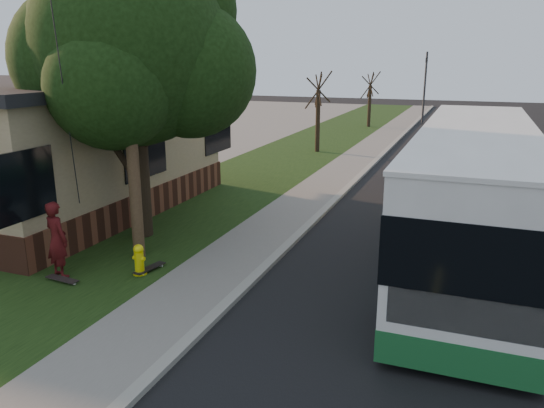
{
  "coord_description": "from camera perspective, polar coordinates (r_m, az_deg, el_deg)",
  "views": [
    {
      "loc": [
        4.47,
        -9.74,
        4.98
      ],
      "look_at": [
        -0.06,
        2.09,
        1.5
      ],
      "focal_mm": 35.0,
      "sensor_mm": 36.0,
      "label": 1
    }
  ],
  "objects": [
    {
      "name": "ground",
      "position": [
        11.82,
        -3.4,
        -9.6
      ],
      "size": [
        120.0,
        120.0,
        0.0
      ],
      "primitive_type": "plane",
      "color": "black",
      "rests_on": "ground"
    },
    {
      "name": "road",
      "position": [
        20.36,
        18.97,
        0.37
      ],
      "size": [
        8.0,
        80.0,
        0.01
      ],
      "primitive_type": "cube",
      "color": "black",
      "rests_on": "ground"
    },
    {
      "name": "curb",
      "position": [
        20.83,
        7.96,
        1.55
      ],
      "size": [
        0.25,
        80.0,
        0.12
      ],
      "primitive_type": "cube",
      "color": "gray",
      "rests_on": "ground"
    },
    {
      "name": "sidewalk",
      "position": [
        21.07,
        5.31,
        1.74
      ],
      "size": [
        2.0,
        80.0,
        0.08
      ],
      "primitive_type": "cube",
      "color": "slate",
      "rests_on": "ground"
    },
    {
      "name": "grass_verge",
      "position": [
        22.24,
        -3.4,
        2.49
      ],
      "size": [
        5.0,
        80.0,
        0.07
      ],
      "primitive_type": "cube",
      "color": "black",
      "rests_on": "ground"
    },
    {
      "name": "building_lot",
      "position": [
        27.82,
        -22.58,
        3.92
      ],
      "size": [
        15.0,
        80.0,
        0.04
      ],
      "primitive_type": "cube",
      "color": "slate",
      "rests_on": "ground"
    },
    {
      "name": "fire_hydrant",
      "position": [
        12.86,
        -14.11,
        -5.83
      ],
      "size": [
        0.32,
        0.32,
        0.74
      ],
      "color": "yellow",
      "rests_on": "grass_verge"
    },
    {
      "name": "utility_pole",
      "position": [
        13.25,
        -15.39,
        13.32
      ],
      "size": [
        2.86,
        3.21,
        9.07
      ],
      "color": "#473321",
      "rests_on": "ground"
    },
    {
      "name": "leafy_tree",
      "position": [
        15.1,
        -14.49,
        15.61
      ],
      "size": [
        6.3,
        6.0,
        7.8
      ],
      "color": "black",
      "rests_on": "grass_verge"
    },
    {
      "name": "bare_tree_near",
      "position": [
        29.0,
        4.97,
        9.72
      ],
      "size": [
        1.38,
        1.21,
        4.31
      ],
      "color": "black",
      "rests_on": "grass_verge"
    },
    {
      "name": "bare_tree_far",
      "position": [
        40.54,
        10.46,
        10.91
      ],
      "size": [
        1.38,
        1.21,
        4.03
      ],
      "color": "black",
      "rests_on": "grass_verge"
    },
    {
      "name": "traffic_signal",
      "position": [
        43.96,
        16.13,
        12.42
      ],
      "size": [
        0.18,
        0.22,
        5.5
      ],
      "color": "#2D2D30",
      "rests_on": "ground"
    },
    {
      "name": "transit_bus",
      "position": [
        14.35,
        20.83,
        1.53
      ],
      "size": [
        2.88,
        12.47,
        3.37
      ],
      "color": "silver",
      "rests_on": "ground"
    },
    {
      "name": "skateboarder",
      "position": [
        13.14,
        -22.13,
        -3.56
      ],
      "size": [
        0.76,
        0.6,
        1.81
      ],
      "primitive_type": "imported",
      "rotation": [
        0.0,
        0.0,
        2.85
      ],
      "color": "#4B0F10",
      "rests_on": "grass_verge"
    },
    {
      "name": "skateboard_main",
      "position": [
        13.11,
        -13.02,
        -6.75
      ],
      "size": [
        0.39,
        0.93,
        0.08
      ],
      "color": "black",
      "rests_on": "grass_verge"
    },
    {
      "name": "skateboard_spare",
      "position": [
        13.09,
        -21.65,
        -7.53
      ],
      "size": [
        0.88,
        0.3,
        0.08
      ],
      "color": "black",
      "rests_on": "grass_verge"
    },
    {
      "name": "dumpster",
      "position": [
        23.41,
        -14.36,
        4.27
      ],
      "size": [
        1.46,
        1.18,
        1.25
      ],
      "color": "black",
      "rests_on": "building_lot"
    },
    {
      "name": "distant_car",
      "position": [
        35.76,
        19.88,
        7.83
      ],
      "size": [
        2.35,
        5.08,
        1.69
      ],
      "primitive_type": "imported",
      "rotation": [
        0.0,
        0.0,
        0.07
      ],
      "color": "black",
      "rests_on": "ground"
    }
  ]
}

